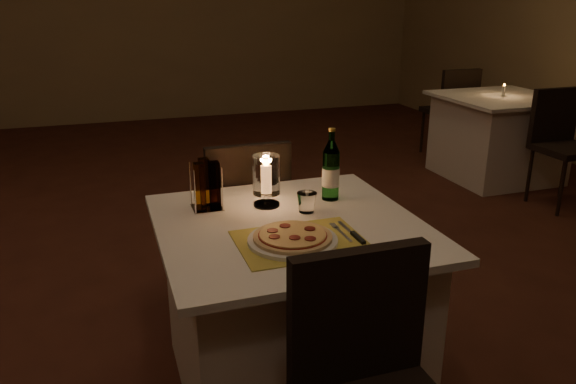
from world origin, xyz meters
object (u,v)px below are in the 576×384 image
object	(u,v)px
chair_near	(371,377)
water_bottle	(331,171)
main_table	(290,306)
chair_far	(245,207)
hurricane_candle	(266,177)
pizza	(293,236)
neighbor_table_right	(498,137)
tumbler	(307,202)
plate	(293,240)

from	to	relation	value
chair_near	water_bottle	xyz separation A→B (m)	(0.25, 0.92, 0.32)
main_table	chair_far	xyz separation A→B (m)	(0.00, 0.71, 0.18)
main_table	water_bottle	distance (m)	0.59
hurricane_candle	chair_near	bearing A→B (deg)	-88.16
chair_near	main_table	bearing A→B (deg)	90.00
chair_near	pizza	size ratio (longest dim) A/B	3.21
main_table	chair_near	bearing A→B (deg)	-90.00
pizza	hurricane_candle	xyz separation A→B (m)	(0.02, 0.39, 0.10)
pizza	neighbor_table_right	world-z (taller)	pizza
chair_far	hurricane_candle	size ratio (longest dim) A/B	4.16
main_table	water_bottle	bearing A→B (deg)	38.68
main_table	tumbler	world-z (taller)	tumbler
chair_near	pizza	world-z (taller)	chair_near
chair_near	tumbler	distance (m)	0.84
main_table	tumbler	bearing A→B (deg)	41.41
chair_near	water_bottle	world-z (taller)	water_bottle
chair_far	pizza	size ratio (longest dim) A/B	3.21
main_table	neighbor_table_right	bearing A→B (deg)	38.59
water_bottle	neighbor_table_right	xyz separation A→B (m)	(2.45, 1.96, -0.49)
plate	water_bottle	bearing A→B (deg)	51.61
plate	water_bottle	distance (m)	0.50
pizza	tumbler	distance (m)	0.31
main_table	pizza	world-z (taller)	pizza
chair_far	pizza	bearing A→B (deg)	-93.21
hurricane_candle	neighbor_table_right	world-z (taller)	hurricane_candle
pizza	chair_far	bearing A→B (deg)	86.79
chair_far	neighbor_table_right	bearing A→B (deg)	28.12
chair_far	water_bottle	xyz separation A→B (m)	(0.25, -0.51, 0.32)
plate	hurricane_candle	world-z (taller)	hurricane_candle
plate	neighbor_table_right	bearing A→B (deg)	40.33
main_table	hurricane_candle	world-z (taller)	hurricane_candle
tumbler	hurricane_candle	distance (m)	0.20
chair_far	plate	bearing A→B (deg)	-93.20
main_table	hurricane_candle	bearing A→B (deg)	98.00
main_table	tumbler	distance (m)	0.43
pizza	water_bottle	distance (m)	0.50
tumbler	plate	bearing A→B (deg)	-119.53
tumbler	hurricane_candle	size ratio (longest dim) A/B	0.37
chair_far	main_table	bearing A→B (deg)	-90.00
chair_far	neighbor_table_right	size ratio (longest dim) A/B	0.90
main_table	chair_near	size ratio (longest dim) A/B	1.11
tumbler	neighbor_table_right	xyz separation A→B (m)	(2.60, 2.07, -0.41)
pizza	water_bottle	world-z (taller)	water_bottle
tumbler	neighbor_table_right	distance (m)	3.35
plate	tumbler	size ratio (longest dim) A/B	3.95
water_bottle	hurricane_candle	world-z (taller)	water_bottle
pizza	main_table	bearing A→B (deg)	74.44
pizza	hurricane_candle	size ratio (longest dim) A/B	1.29
main_table	neighbor_table_right	xyz separation A→B (m)	(2.71, 2.16, 0.00)
hurricane_candle	main_table	bearing A→B (deg)	-82.00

